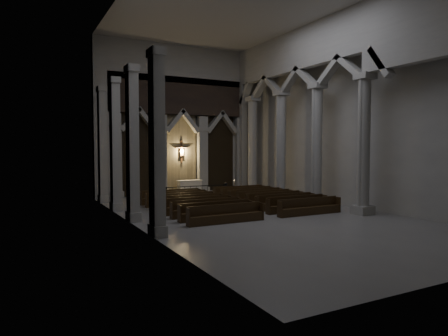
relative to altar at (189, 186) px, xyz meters
name	(u,v)px	position (x,y,z in m)	size (l,w,h in m)	color
room	(259,80)	(-0.38, -10.96, 6.93)	(24.00, 24.10, 12.00)	gray
sanctuary_wall	(182,113)	(-0.38, 0.57, 5.95)	(14.00, 0.77, 12.00)	#A5A39A
right_arcade	(319,86)	(5.12, -9.63, 7.16)	(1.00, 24.00, 12.00)	#A5A39A
left_pilasters	(123,146)	(-7.13, -7.46, 3.24)	(0.60, 13.00, 8.03)	#A5A39A
sanctuary_step	(187,194)	(-0.38, -0.36, -0.59)	(8.50, 2.60, 0.15)	#A5A39A
altar	(189,186)	(0.00, 0.00, 0.00)	(2.03, 0.81, 1.03)	beige
altar_rail	(196,190)	(-0.38, -2.25, -0.04)	(4.84, 0.09, 0.95)	black
candle_stand_left	(154,194)	(-3.63, -1.99, -0.25)	(0.26, 0.26, 1.54)	#B68E38
candle_stand_right	(235,191)	(3.03, -2.09, -0.33)	(0.21, 0.21, 1.23)	#B68E38
pews	(234,204)	(-0.38, -8.13, -0.36)	(9.66, 8.53, 0.95)	black
worshipper	(226,191)	(1.37, -3.79, -0.05)	(0.45, 0.29, 1.23)	black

